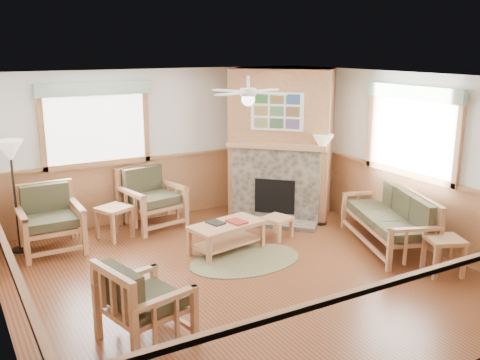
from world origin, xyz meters
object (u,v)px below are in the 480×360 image
armchair_back_right (152,198)px  floor_lamp_left (15,197)px  armchair_left (145,300)px  floor_lamp_right (321,180)px  armchair_back_left (50,220)px  coffee_table (227,237)px  end_table_sofa (443,256)px  footstool (277,227)px  end_table_chairs (115,223)px  sofa (387,219)px

armchair_back_right → floor_lamp_left: floor_lamp_left is taller
armchair_left → floor_lamp_right: floor_lamp_right is taller
armchair_back_left → coffee_table: size_ratio=0.89×
armchair_back_left → armchair_back_right: size_ratio=0.98×
end_table_sofa → footstool: end_table_sofa is taller
armchair_back_right → end_table_chairs: size_ratio=1.90×
armchair_left → end_table_chairs: 3.29m
sofa → armchair_left: 4.33m
end_table_chairs → footstool: (2.33, -1.30, -0.09)m
armchair_back_right → end_table_sofa: 4.81m
end_table_chairs → end_table_sofa: size_ratio=1.02×
armchair_back_right → footstool: armchair_back_right is taller
end_table_sofa → floor_lamp_left: bearing=142.5°
armchair_back_right → coffee_table: bearing=-82.8°
armchair_back_right → end_table_chairs: armchair_back_right is taller
coffee_table → end_table_sofa: 3.14m
armchair_back_left → armchair_back_right: armchair_back_right is taller
floor_lamp_left → floor_lamp_right: size_ratio=1.08×
end_table_chairs → coffee_table: bearing=-47.0°
coffee_table → footstool: (1.01, 0.12, -0.05)m
sofa → armchair_back_left: armchair_back_left is taller
coffee_table → armchair_back_right: bearing=97.4°
armchair_back_left → coffee_table: 2.71m
footstool → floor_lamp_right: 1.26m
armchair_back_left → end_table_chairs: 1.04m
end_table_sofa → armchair_back_left: bearing=141.9°
armchair_back_left → footstool: armchair_back_left is taller
coffee_table → end_table_chairs: 1.94m
armchair_back_left → armchair_left: (0.38, -3.16, -0.05)m
end_table_sofa → armchair_left: bearing=174.3°
armchair_back_right → coffee_table: armchair_back_right is taller
footstool → floor_lamp_left: size_ratio=0.24×
floor_lamp_right → coffee_table: bearing=-170.7°
footstool → end_table_chairs: bearing=150.8°
armchair_left → end_table_chairs: bearing=-24.5°
armchair_back_left → floor_lamp_right: floor_lamp_right is taller
coffee_table → footstool: bearing=-4.4°
armchair_back_right → end_table_chairs: bearing=-171.3°
coffee_table → footstool: size_ratio=2.77×
armchair_back_right → floor_lamp_right: (2.64, -1.35, 0.29)m
armchair_back_right → end_table_chairs: (-0.76, -0.27, -0.24)m
sofa → end_table_sofa: bearing=16.8°
armchair_left → floor_lamp_left: bearing=-0.1°
armchair_left → coffee_table: 2.67m
coffee_table → armchair_back_left: bearing=138.9°
sofa → armchair_left: (-4.27, -0.76, 0.00)m
armchair_back_right → armchair_left: (-1.40, -3.50, -0.06)m
coffee_table → end_table_sofa: end_table_sofa is taller
coffee_table → footstool: 1.02m
armchair_left → floor_lamp_left: 3.53m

